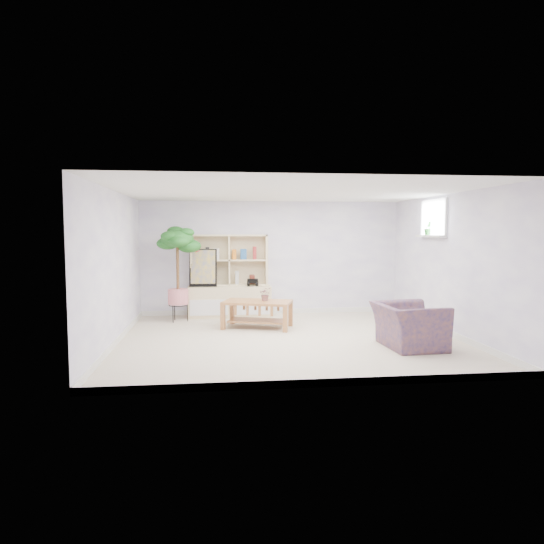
{
  "coord_description": "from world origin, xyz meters",
  "views": [
    {
      "loc": [
        -1.19,
        -7.77,
        1.77
      ],
      "look_at": [
        -0.21,
        0.59,
        1.06
      ],
      "focal_mm": 32.0,
      "sensor_mm": 36.0,
      "label": 1
    }
  ],
  "objects": [
    {
      "name": "armchair",
      "position": [
        1.72,
        -0.78,
        0.38
      ],
      "size": [
        0.96,
        1.09,
        0.76
      ],
      "primitive_type": "imported",
      "rotation": [
        0.0,
        0.0,
        1.63
      ],
      "color": "navy",
      "rests_on": "floor"
    },
    {
      "name": "walls",
      "position": [
        0.0,
        0.0,
        1.2
      ],
      "size": [
        5.51,
        5.01,
        2.4
      ],
      "color": "white",
      "rests_on": "floor"
    },
    {
      "name": "coffee_table",
      "position": [
        -0.44,
        0.98,
        0.25
      ],
      "size": [
        1.36,
        1.01,
        0.5
      ],
      "primitive_type": null,
      "rotation": [
        0.0,
        0.0,
        -0.32
      ],
      "color": "#A66D40",
      "rests_on": "floor"
    },
    {
      "name": "poster",
      "position": [
        -1.44,
        2.18,
        1.02
      ],
      "size": [
        0.56,
        0.16,
        0.77
      ],
      "primitive_type": null,
      "rotation": [
        0.0,
        0.0,
        -0.06
      ],
      "color": "yellow",
      "rests_on": "storage_unit"
    },
    {
      "name": "floor_tree",
      "position": [
        -1.92,
        1.78,
        0.94
      ],
      "size": [
        0.71,
        0.71,
        1.87
      ],
      "primitive_type": null,
      "rotation": [
        0.0,
        0.0,
        -0.02
      ],
      "color": "#1F5124",
      "rests_on": "floor"
    },
    {
      "name": "sill_plant",
      "position": [
        2.67,
        0.71,
        1.83
      ],
      "size": [
        0.14,
        0.12,
        0.25
      ],
      "primitive_type": "imported",
      "rotation": [
        0.0,
        0.0,
        0.05
      ],
      "color": "#1F5124",
      "rests_on": "window_sill"
    },
    {
      "name": "baseboard",
      "position": [
        0.0,
        0.0,
        0.05
      ],
      "size": [
        5.5,
        5.0,
        0.1
      ],
      "primitive_type": null,
      "color": "white",
      "rests_on": "floor"
    },
    {
      "name": "floor",
      "position": [
        0.0,
        0.0,
        0.0
      ],
      "size": [
        5.5,
        5.0,
        0.01
      ],
      "primitive_type": "cube",
      "color": "beige",
      "rests_on": "ground"
    },
    {
      "name": "table_plant",
      "position": [
        -0.29,
        0.97,
        0.62
      ],
      "size": [
        0.23,
        0.2,
        0.25
      ],
      "primitive_type": "imported",
      "rotation": [
        0.0,
        0.0,
        -0.01
      ],
      "color": "#267535",
      "rests_on": "coffee_table"
    },
    {
      "name": "storage_unit",
      "position": [
        -0.91,
        2.24,
        0.85
      ],
      "size": [
        1.7,
        0.57,
        1.7
      ],
      "primitive_type": null,
      "color": "beige",
      "rests_on": "floor"
    },
    {
      "name": "window_sill",
      "position": [
        2.67,
        0.6,
        1.68
      ],
      "size": [
        0.14,
        1.0,
        0.04
      ],
      "primitive_type": "cube",
      "color": "white",
      "rests_on": "walls"
    },
    {
      "name": "toy_truck",
      "position": [
        -0.43,
        2.16,
        0.72
      ],
      "size": [
        0.33,
        0.23,
        0.17
      ],
      "primitive_type": null,
      "rotation": [
        0.0,
        0.0,
        -0.04
      ],
      "color": "black",
      "rests_on": "storage_unit"
    },
    {
      "name": "ceiling",
      "position": [
        0.0,
        0.0,
        2.4
      ],
      "size": [
        5.5,
        5.0,
        0.01
      ],
      "primitive_type": "cube",
      "color": "white",
      "rests_on": "walls"
    },
    {
      "name": "window",
      "position": [
        2.73,
        0.6,
        2.0
      ],
      "size": [
        0.1,
        0.98,
        0.68
      ],
      "primitive_type": null,
      "color": "silver",
      "rests_on": "walls"
    }
  ]
}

